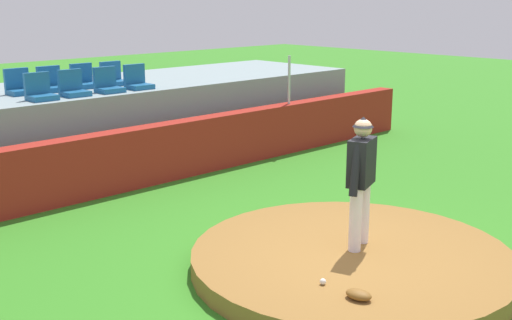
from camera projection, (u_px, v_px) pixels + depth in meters
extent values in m
plane|color=#317E1F|center=(351.00, 268.00, 8.50)|extent=(60.00, 60.00, 0.00)
cylinder|color=olive|center=(352.00, 260.00, 8.47)|extent=(4.22, 4.22, 0.24)
cylinder|color=white|center=(355.00, 220.00, 8.36)|extent=(0.16, 0.16, 0.85)
cylinder|color=white|center=(363.00, 212.00, 8.66)|extent=(0.16, 0.16, 0.85)
cube|color=black|center=(362.00, 162.00, 8.33)|extent=(0.54, 0.40, 0.62)
cylinder|color=black|center=(355.00, 169.00, 8.11)|extent=(0.27, 0.19, 0.70)
cylinder|color=black|center=(367.00, 160.00, 8.56)|extent=(0.32, 0.21, 0.69)
sphere|color=tan|center=(363.00, 128.00, 8.22)|extent=(0.24, 0.24, 0.24)
cone|color=black|center=(363.00, 122.00, 8.20)|extent=(0.35, 0.35, 0.13)
sphere|color=white|center=(323.00, 282.00, 7.45)|extent=(0.07, 0.07, 0.07)
ellipsoid|color=brown|center=(359.00, 295.00, 7.08)|extent=(0.25, 0.33, 0.11)
cube|color=maroon|center=(131.00, 159.00, 12.00)|extent=(16.19, 0.40, 1.11)
cylinder|color=silver|center=(289.00, 80.00, 14.60)|extent=(0.06, 0.06, 1.09)
cube|color=gray|center=(65.00, 126.00, 13.67)|extent=(14.52, 3.43, 1.63)
cube|color=#1B5B8F|center=(42.00, 98.00, 11.84)|extent=(0.48, 0.44, 0.10)
cube|color=#1B5B8F|center=(37.00, 83.00, 11.91)|extent=(0.48, 0.08, 0.40)
cube|color=#1B5B8F|center=(75.00, 94.00, 12.33)|extent=(0.48, 0.44, 0.10)
cube|color=#1B5B8F|center=(70.00, 80.00, 12.40)|extent=(0.48, 0.08, 0.40)
cube|color=#1B5B8F|center=(110.00, 90.00, 12.81)|extent=(0.48, 0.44, 0.10)
cube|color=#1B5B8F|center=(105.00, 77.00, 12.87)|extent=(0.48, 0.08, 0.40)
cube|color=#1B5B8F|center=(140.00, 87.00, 13.30)|extent=(0.48, 0.44, 0.10)
cube|color=#1B5B8F|center=(134.00, 74.00, 13.37)|extent=(0.48, 0.08, 0.40)
cube|color=#1B5B8F|center=(22.00, 92.00, 12.54)|extent=(0.48, 0.44, 0.10)
cube|color=#1B5B8F|center=(16.00, 78.00, 12.60)|extent=(0.48, 0.08, 0.40)
cube|color=#1B5B8F|center=(54.00, 89.00, 12.95)|extent=(0.48, 0.44, 0.10)
cube|color=#1B5B8F|center=(48.00, 76.00, 13.01)|extent=(0.48, 0.08, 0.40)
cube|color=#1B5B8F|center=(86.00, 86.00, 13.46)|extent=(0.48, 0.44, 0.10)
cube|color=#1B5B8F|center=(81.00, 73.00, 13.53)|extent=(0.48, 0.08, 0.40)
cube|color=#1B5B8F|center=(115.00, 83.00, 13.88)|extent=(0.48, 0.44, 0.10)
cube|color=#1B5B8F|center=(110.00, 71.00, 13.95)|extent=(0.48, 0.08, 0.40)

